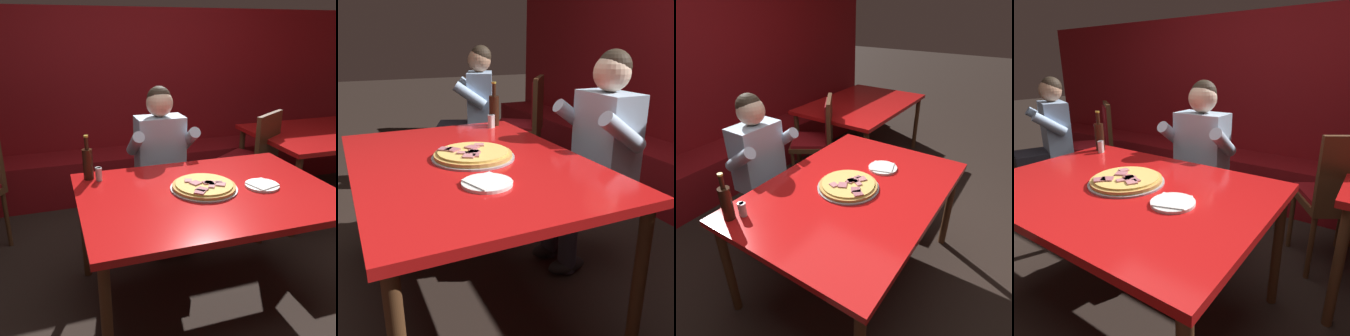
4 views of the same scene
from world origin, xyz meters
The scene contains 10 objects.
ground_plane centered at (0.00, 0.00, 0.00)m, with size 24.00×24.00×0.00m, color black.
main_dining_table centered at (0.00, 0.00, 0.70)m, with size 1.53×1.08×0.77m.
pizza centered at (-0.01, 0.03, 0.78)m, with size 0.41×0.41×0.05m.
plate_white_paper centered at (0.35, -0.04, 0.77)m, with size 0.21×0.21×0.02m.
beer_bottle centered at (-0.66, 0.42, 0.88)m, with size 0.07×0.07×0.29m.
shaker_oregano centered at (-0.60, 0.37, 0.80)m, with size 0.04×0.04×0.09m.
shaker_black_pepper centered at (-0.60, 0.38, 0.80)m, with size 0.04×0.04×0.09m.
diner_seated_blue_shirt centered at (-0.04, 0.79, 0.71)m, with size 0.53×0.53×1.27m.
dining_chair_by_booth centered at (-1.49, 1.10, 0.59)m, with size 0.62×0.62×1.00m.
diner_standing_companion centered at (-1.65, 0.61, 0.71)m, with size 0.60×0.62×1.27m.
Camera 2 is at (1.66, -0.56, 1.32)m, focal length 40.00 mm.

